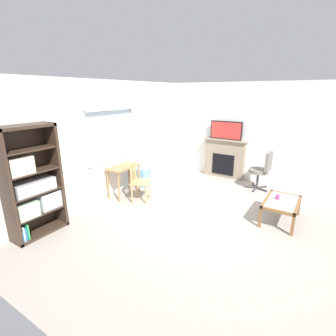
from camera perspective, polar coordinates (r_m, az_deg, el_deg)
ground at (r=5.12m, az=9.39°, el=-11.38°), size 6.38×6.16×0.02m
wall_back_with_window at (r=6.08m, az=-12.96°, el=6.26°), size 5.38×0.15×2.65m
wall_right at (r=7.22m, az=18.73°, el=7.51°), size 0.12×5.36×2.65m
bookshelf at (r=4.79m, az=-28.60°, el=-3.67°), size 0.90×0.38×1.90m
desk_under_window at (r=6.03m, az=-10.05°, el=-0.83°), size 0.82×0.43×0.72m
wooden_chair at (r=5.69m, az=-6.60°, el=-3.03°), size 0.54×0.53×0.90m
plastic_drawer_unit at (r=6.70m, az=-5.95°, el=-1.93°), size 0.35×0.40×0.48m
fireplace at (r=7.42m, az=12.68°, el=2.18°), size 0.26×1.24×1.11m
tv at (r=7.25m, az=13.05°, el=8.33°), size 0.06×0.90×0.51m
office_chair at (r=6.70m, az=20.59°, el=-0.14°), size 0.56×0.58×1.00m
coffee_table at (r=5.28m, az=24.35°, el=-7.42°), size 0.95×0.60×0.42m
sippy_cup at (r=5.30m, az=23.64°, el=-6.02°), size 0.07×0.07×0.09m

